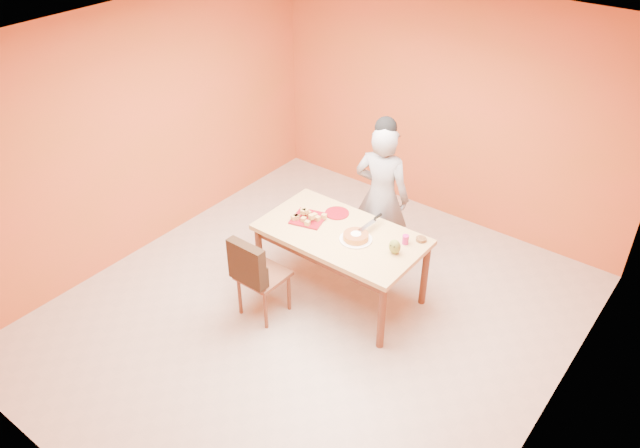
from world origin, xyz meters
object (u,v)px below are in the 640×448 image
Objects in this scene: person at (381,197)px; checker_tin at (421,239)px; dining_chair at (262,274)px; pastry_platter at (309,219)px; sponge_cake at (356,236)px; egg_ornament at (395,247)px; red_dinner_plate at (337,213)px; dining_table at (341,240)px; magenta_glass at (405,240)px.

person is 0.79m from checker_tin.
dining_chair reaches higher than pastry_platter.
person is at bearing 104.55° from sponge_cake.
egg_ornament is 0.34m from checker_tin.
checker_tin reaches higher than red_dinner_plate.
person is 0.53m from red_dinner_plate.
dining_table is 0.41m from pastry_platter.
pastry_platter is 2.14× the size of egg_ornament.
dining_chair is 3.78× the size of sponge_cake.
magenta_glass is at bearing 128.40° from person.
sponge_cake is (0.19, -0.75, -0.01)m from person.
pastry_platter is 0.98m from egg_ornament.
checker_tin is at bearing 6.54° from red_dinner_plate.
sponge_cake is at bearing 93.46° from person.
egg_ornament reaches higher than red_dinner_plate.
pastry_platter is at bearing -179.05° from egg_ornament.
person is at bearing 139.49° from magenta_glass.
egg_ornament reaches higher than dining_table.
magenta_glass is at bearing 13.16° from pastry_platter.
dining_chair is 3.77× the size of red_dinner_plate.
sponge_cake is 2.71× the size of magenta_glass.
dining_table is at bearing 79.91° from person.
magenta_glass reaches higher than dining_table.
dining_chair is at bearing -92.90° from pastry_platter.
dining_table is at bearing -152.76° from checker_tin.
person is at bearing 62.63° from pastry_platter.
pastry_platter is 1.27× the size of sponge_cake.
dining_chair is 6.35× the size of egg_ornament.
pastry_platter is 3.09× the size of checker_tin.
pastry_platter is at bearing 179.37° from sponge_cake.
person is 6.68× the size of sponge_cake.
magenta_glass is (0.60, -0.51, -0.01)m from person.
red_dinner_plate reaches higher than dining_table.
dining_chair is 10.25× the size of magenta_glass.
dining_chair is at bearing -132.07° from sponge_cake.
pastry_platter is 0.58m from sponge_cake.
dining_chair reaches higher than sponge_cake.
dining_table is 0.74m from person.
dining_table is 0.64m from magenta_glass.
dining_chair is 0.74m from pastry_platter.
red_dinner_plate is 2.72× the size of magenta_glass.
egg_ornament is at bearing -90.43° from magenta_glass.
pastry_platter is at bearing 51.54° from person.
dining_chair reaches higher than dining_table.
red_dinner_plate is at bearing 54.60° from person.
magenta_glass is (0.98, 0.23, 0.04)m from pastry_platter.
dining_chair reaches higher than egg_ornament.
person is 6.66× the size of red_dinner_plate.
dining_table is 0.84m from dining_chair.
egg_ornament is 1.44× the size of checker_tin.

